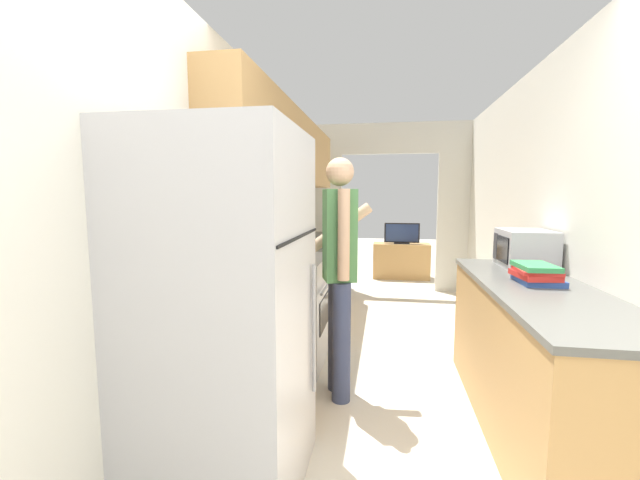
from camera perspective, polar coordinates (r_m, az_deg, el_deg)
wall_left at (r=3.54m, az=-8.18°, el=7.79°), size 0.38×7.21×2.50m
wall_right at (r=3.23m, az=32.00°, el=2.24°), size 0.06×7.21×2.50m
wall_far_with_doorway at (r=6.02m, az=9.97°, el=6.25°), size 2.73×0.06×2.50m
counter_left at (r=4.30m, az=-1.74°, el=-6.69°), size 0.62×3.55×0.90m
counter_right at (r=2.78m, az=28.86°, el=-14.99°), size 0.62×1.97×0.90m
refrigerator at (r=1.96m, az=-13.66°, el=-10.47°), size 0.76×0.81×1.74m
range_oven at (r=3.46m, az=-4.51°, el=-9.92°), size 0.66×0.79×1.04m
person at (r=2.75m, az=2.83°, el=-4.47°), size 0.54×0.45×1.69m
microwave at (r=3.26m, az=27.65°, el=-1.15°), size 0.34×0.44×0.28m
book_stack at (r=2.72m, az=28.94°, el=-4.33°), size 0.26×0.30×0.12m
tv_cabinet at (r=6.98m, az=11.71°, el=-2.96°), size 0.96×0.42×0.61m
television at (r=6.88m, az=11.82°, el=0.92°), size 0.59×0.16×0.36m
knife at (r=3.83m, az=-3.15°, el=-1.37°), size 0.10×0.30×0.02m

